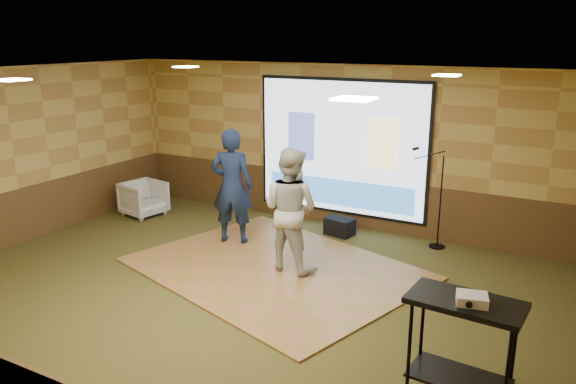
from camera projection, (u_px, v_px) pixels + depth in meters
The scene contains 17 objects.
ground at pixel (240, 296), 7.78m from camera, with size 9.00×9.00×0.00m, color #2E3C1B.
room_shell at pixel (236, 147), 7.22m from camera, with size 9.04×7.04×3.02m.
wainscot_back at pixel (340, 200), 10.60m from camera, with size 9.00×0.04×0.95m, color #54371C.
wainscot_left at pixel (22, 216), 9.71m from camera, with size 0.04×7.00×0.95m, color #54371C.
projector_screen at pixel (341, 149), 10.30m from camera, with size 3.32×0.06×2.52m.
downlight_nw at pixel (185, 67), 9.52m from camera, with size 0.32×0.32×0.02m, color #F7E2B9.
downlight_ne at pixel (447, 75), 7.50m from camera, with size 0.32×0.32×0.02m, color #F7E2B9.
downlight_sw at pixel (12, 80), 6.72m from camera, with size 0.32×0.32×0.02m, color #F7E2B9.
downlight_se at pixel (354, 99), 4.70m from camera, with size 0.32×0.32×0.02m, color #F7E2B9.
dance_floor at pixel (275, 269), 8.65m from camera, with size 4.15×3.16×0.03m, color #A1663B.
player_left at pixel (232, 186), 9.52m from camera, with size 0.72×0.47×1.98m, color #152344.
player_right at pixel (290, 209), 8.39m from camera, with size 0.92×0.71×1.89m, color beige.
av_table at pixel (463, 329), 5.30m from camera, with size 1.05×0.55×1.11m.
projector at pixel (472, 299), 5.13m from camera, with size 0.28×0.23×0.09m, color white.
mic_stand at pixel (436, 219), 9.47m from camera, with size 0.67×0.27×1.71m.
banquet_chair at pixel (144, 199), 11.18m from camera, with size 0.74×0.76×0.69m, color gray.
duffel_bag at pixel (340, 227), 10.13m from camera, with size 0.50×0.33×0.31m, color black.
Camera 1 is at (3.97, -5.93, 3.48)m, focal length 35.00 mm.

